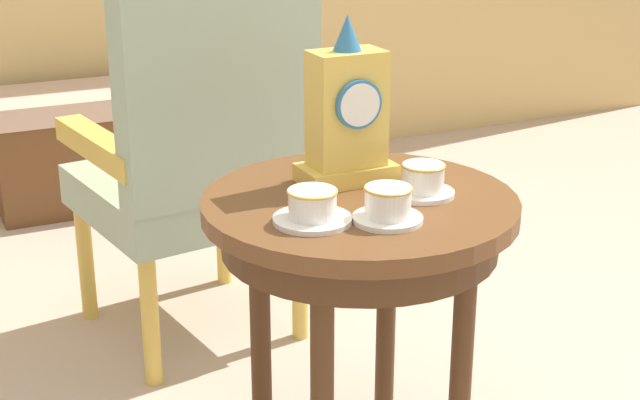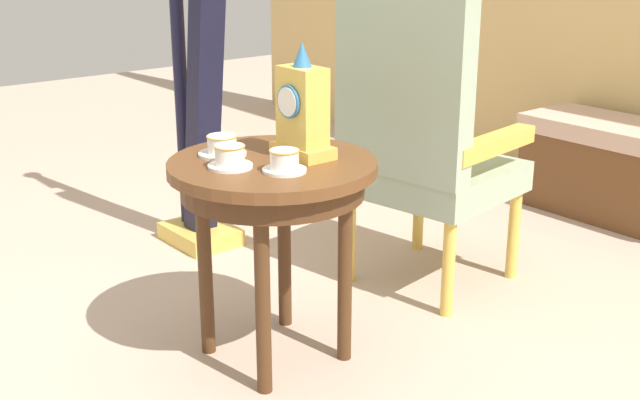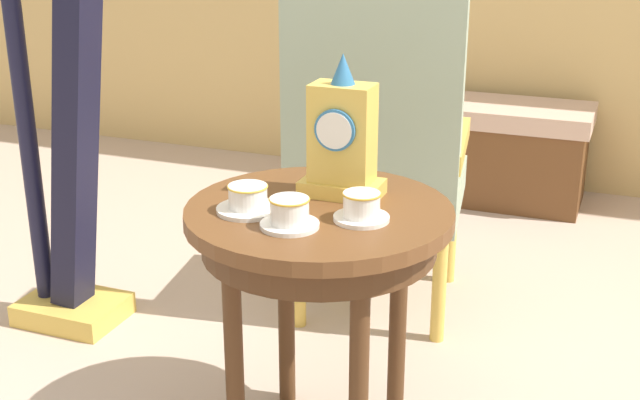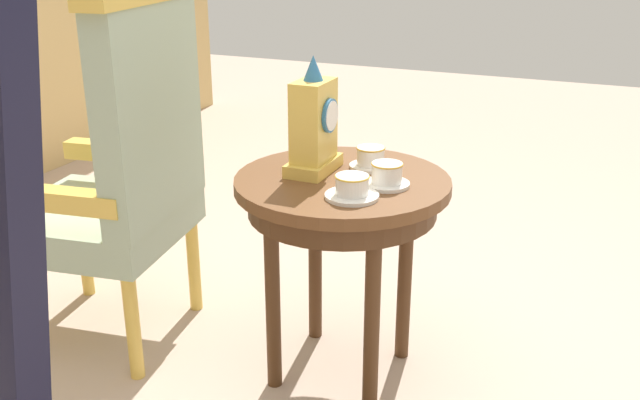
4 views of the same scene
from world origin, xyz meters
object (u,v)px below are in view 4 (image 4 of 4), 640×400
(mantel_clock, at_px, (314,126))
(armchair, at_px, (121,169))
(teacup_right, at_px, (387,175))
(teacup_center, at_px, (370,158))
(side_table, at_px, (342,205))
(teacup_left, at_px, (352,188))

(mantel_clock, height_order, armchair, armchair)
(teacup_right, relative_size, armchair, 0.11)
(teacup_center, height_order, mantel_clock, mantel_clock)
(side_table, distance_m, armchair, 0.71)
(side_table, height_order, teacup_right, teacup_right)
(teacup_left, bearing_deg, teacup_center, 8.92)
(side_table, xyz_separation_m, armchair, (-0.09, 0.71, 0.04))
(side_table, height_order, teacup_center, teacup_center)
(teacup_left, relative_size, teacup_center, 1.16)
(mantel_clock, xyz_separation_m, armchair, (-0.11, 0.61, -0.18))
(teacup_right, height_order, mantel_clock, mantel_clock)
(teacup_left, height_order, teacup_center, teacup_center)
(teacup_center, distance_m, armchair, 0.78)
(teacup_left, xyz_separation_m, teacup_center, (0.25, 0.04, 0.00))
(teacup_left, relative_size, armchair, 0.13)
(mantel_clock, bearing_deg, teacup_right, -98.42)
(side_table, height_order, teacup_left, teacup_left)
(teacup_right, distance_m, mantel_clock, 0.26)
(teacup_center, bearing_deg, teacup_right, -144.20)
(teacup_center, height_order, armchair, armchair)
(side_table, distance_m, teacup_center, 0.17)
(teacup_center, bearing_deg, mantel_clock, 124.59)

